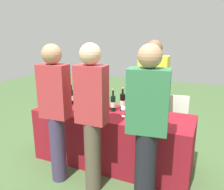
{
  "coord_description": "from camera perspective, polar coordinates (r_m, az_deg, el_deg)",
  "views": [
    {
      "loc": [
        1.2,
        -2.74,
        1.83
      ],
      "look_at": [
        0.0,
        0.0,
        1.0
      ],
      "focal_mm": 37.23,
      "sensor_mm": 36.0,
      "label": 1
    }
  ],
  "objects": [
    {
      "name": "guest_2",
      "position": [
        2.35,
        8.6,
        -6.95
      ],
      "size": [
        0.43,
        0.27,
        1.72
      ],
      "rotation": [
        0.0,
        0.0,
        0.14
      ],
      "color": "black",
      "rests_on": "ground_plane"
    },
    {
      "name": "wine_glass_0",
      "position": [
        3.24,
        -6.34,
        -2.12
      ],
      "size": [
        0.07,
        0.07,
        0.15
      ],
      "color": "silver",
      "rests_on": "tasting_table"
    },
    {
      "name": "ground_plane",
      "position": [
        3.51,
        -0.0,
        -16.04
      ],
      "size": [
        12.0,
        12.0,
        0.0
      ],
      "primitive_type": "plane",
      "color": "#476638"
    },
    {
      "name": "wine_bottle_6",
      "position": [
        3.05,
        10.33,
        -3.28
      ],
      "size": [
        0.07,
        0.07,
        0.31
      ],
      "color": "black",
      "rests_on": "tasting_table"
    },
    {
      "name": "wine_bottle_4",
      "position": [
        3.23,
        2.61,
        -1.73
      ],
      "size": [
        0.07,
        0.07,
        0.33
      ],
      "color": "black",
      "rests_on": "tasting_table"
    },
    {
      "name": "wine_bottle_7",
      "position": [
        3.02,
        12.24,
        -3.35
      ],
      "size": [
        0.07,
        0.07,
        0.34
      ],
      "color": "black",
      "rests_on": "tasting_table"
    },
    {
      "name": "wine_bottle_5",
      "position": [
        3.17,
        4.33,
        -2.35
      ],
      "size": [
        0.07,
        0.07,
        0.31
      ],
      "color": "black",
      "rests_on": "tasting_table"
    },
    {
      "name": "server_pouring",
      "position": [
        3.59,
        9.91,
        0.56
      ],
      "size": [
        0.43,
        0.24,
        1.71
      ],
      "rotation": [
        0.0,
        0.0,
        3.15
      ],
      "color": "black",
      "rests_on": "ground_plane"
    },
    {
      "name": "tasting_table",
      "position": [
        3.32,
        -0.0,
        -10.48
      ],
      "size": [
        2.18,
        0.72,
        0.75
      ],
      "primitive_type": "cube",
      "color": "maroon",
      "rests_on": "ground_plane"
    },
    {
      "name": "menu_board",
      "position": [
        4.1,
        14.22,
        -5.46
      ],
      "size": [
        0.55,
        0.1,
        0.81
      ],
      "primitive_type": "cube",
      "rotation": [
        0.0,
        0.0,
        0.13
      ],
      "color": "white",
      "rests_on": "ground_plane"
    },
    {
      "name": "wine_bottle_1",
      "position": [
        3.47,
        -7.91,
        -0.81
      ],
      "size": [
        0.07,
        0.07,
        0.32
      ],
      "color": "black",
      "rests_on": "tasting_table"
    },
    {
      "name": "guest_0",
      "position": [
        2.82,
        -13.75,
        -3.21
      ],
      "size": [
        0.36,
        0.23,
        1.7
      ],
      "rotation": [
        0.0,
        0.0,
        0.07
      ],
      "color": "#3F3351",
      "rests_on": "ground_plane"
    },
    {
      "name": "wine_bottle_3",
      "position": [
        3.2,
        0.26,
        -2.05
      ],
      "size": [
        0.07,
        0.07,
        0.32
      ],
      "color": "black",
      "rests_on": "tasting_table"
    },
    {
      "name": "wine_glass_1",
      "position": [
        3.02,
        2.83,
        -3.52
      ],
      "size": [
        0.08,
        0.08,
        0.14
      ],
      "color": "silver",
      "rests_on": "tasting_table"
    },
    {
      "name": "wine_bottle_0",
      "position": [
        3.58,
        -9.89,
        -0.46
      ],
      "size": [
        0.07,
        0.07,
        0.3
      ],
      "color": "black",
      "rests_on": "tasting_table"
    },
    {
      "name": "wine_bottle_2",
      "position": [
        3.24,
        -1.33,
        -1.95
      ],
      "size": [
        0.08,
        0.08,
        0.31
      ],
      "color": "black",
      "rests_on": "tasting_table"
    },
    {
      "name": "guest_1",
      "position": [
        2.56,
        -5.0,
        -4.35
      ],
      "size": [
        0.34,
        0.23,
        1.72
      ],
      "rotation": [
        0.0,
        0.0,
        0.02
      ],
      "color": "brown",
      "rests_on": "ground_plane"
    },
    {
      "name": "wine_glass_2",
      "position": [
        2.91,
        8.61,
        -4.55
      ],
      "size": [
        0.07,
        0.07,
        0.13
      ],
      "color": "silver",
      "rests_on": "tasting_table"
    },
    {
      "name": "ice_bucket",
      "position": [
        3.5,
        -11.94,
        -1.43
      ],
      "size": [
        0.19,
        0.19,
        0.16
      ],
      "primitive_type": "cylinder",
      "color": "silver",
      "rests_on": "tasting_table"
    }
  ]
}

